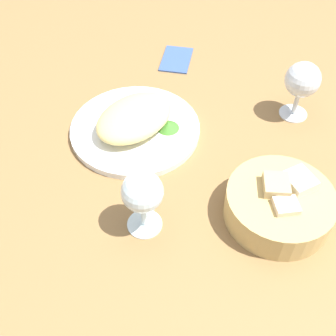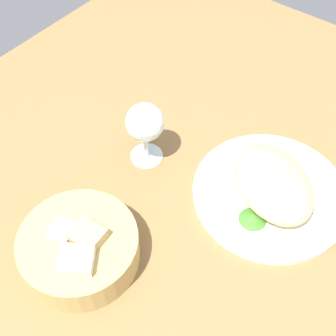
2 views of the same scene
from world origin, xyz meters
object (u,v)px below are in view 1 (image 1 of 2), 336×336
at_px(plate, 135,129).
at_px(folded_napkin, 176,59).
at_px(wine_glass_near, 142,194).
at_px(wine_glass_far, 302,82).
at_px(bread_basket, 280,204).

xyz_separation_m(plate, folded_napkin, (-0.27, 0.05, -0.00)).
bearing_deg(wine_glass_near, plate, -165.11).
xyz_separation_m(wine_glass_near, wine_glass_far, (-0.33, 0.27, 0.00)).
xyz_separation_m(wine_glass_far, folded_napkin, (-0.17, -0.28, -0.08)).
xyz_separation_m(plate, bread_basket, (0.18, 0.29, 0.02)).
distance_m(bread_basket, folded_napkin, 0.51).
height_order(bread_basket, wine_glass_far, wine_glass_far).
bearing_deg(wine_glass_far, folded_napkin, -120.96).
height_order(bread_basket, wine_glass_near, wine_glass_near).
bearing_deg(wine_glass_far, wine_glass_near, -39.27).
bearing_deg(wine_glass_near, folded_napkin, -179.02).
bearing_deg(bread_basket, wine_glass_far, 171.06).
distance_m(bread_basket, wine_glass_near, 0.24).
bearing_deg(plate, wine_glass_near, 14.89).
height_order(wine_glass_near, folded_napkin, wine_glass_near).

